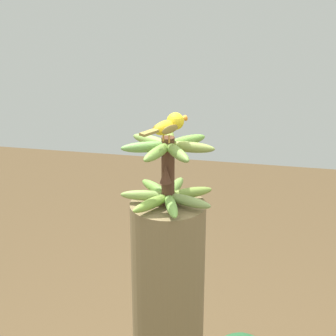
{
  "coord_description": "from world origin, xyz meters",
  "views": [
    {
      "loc": [
        1.7,
        0.33,
        2.21
      ],
      "look_at": [
        0.0,
        0.0,
        1.52
      ],
      "focal_mm": 64.88,
      "sensor_mm": 36.0,
      "label": 1
    }
  ],
  "objects": [
    {
      "name": "perched_bird",
      "position": [
        0.03,
        0.01,
        1.67
      ],
      "size": [
        0.17,
        0.12,
        0.08
      ],
      "color": "#C68933",
      "rests_on": "banana_bunch"
    },
    {
      "name": "banana_bunch",
      "position": [
        0.0,
        -0.0,
        1.51
      ],
      "size": [
        0.3,
        0.3,
        0.22
      ],
      "color": "#4C2D1E",
      "rests_on": "banana_tree"
    }
  ]
}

